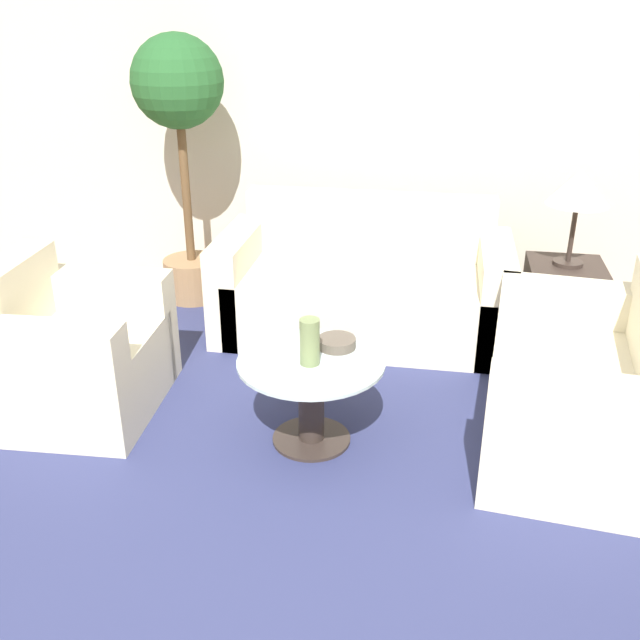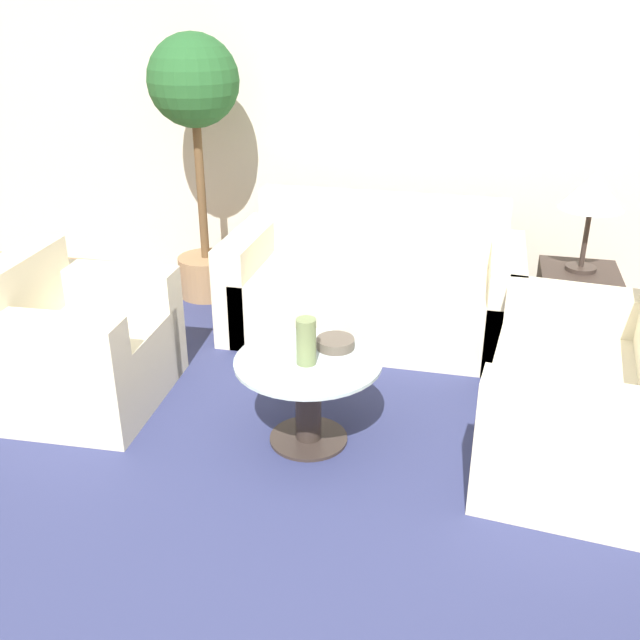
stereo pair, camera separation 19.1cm
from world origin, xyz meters
The scene contains 12 objects.
ground_plane centered at (0.00, 0.00, 0.00)m, with size 14.00×14.00×0.00m, color #8E603D.
wall_back centered at (0.00, 3.02, 1.30)m, with size 10.00×0.06×2.60m.
rug centered at (0.14, 0.82, 0.00)m, with size 3.53×3.54×0.01m.
sofa_main centered at (0.24, 2.17, 0.29)m, with size 1.83×0.87×0.85m.
armchair centered at (-1.18, 0.94, 0.29)m, with size 0.84×0.94×0.81m.
loveseat centered at (1.47, 1.01, 0.29)m, with size 0.95×1.36×0.83m.
coffee_table centered at (0.14, 0.82, 0.29)m, with size 0.71×0.71×0.45m.
side_table centered at (1.49, 2.18, 0.26)m, with size 0.46×0.46×0.52m.
table_lamp centered at (1.49, 2.18, 0.99)m, with size 0.37×0.37×0.59m.
potted_plant centered at (-1.05, 2.49, 1.26)m, with size 0.61×0.61×1.82m.
vase centered at (0.14, 0.79, 0.57)m, with size 0.09×0.09×0.23m.
bowl centered at (0.24, 0.97, 0.48)m, with size 0.19×0.19×0.05m.
Camera 2 is at (0.88, -2.08, 2.03)m, focal length 40.00 mm.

